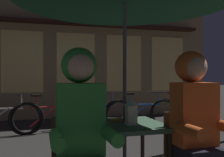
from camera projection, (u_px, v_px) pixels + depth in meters
The scene contains 11 objects.
cafe_table at pixel (125, 134), 2.38m from camera, with size 0.72×0.72×0.74m.
lantern at pixel (131, 111), 2.33m from camera, with size 0.11×0.11×0.23m.
person_left_hooded at pixel (81, 122), 1.84m from camera, with size 0.45×0.56×1.40m.
person_right_hooded at pixel (196, 117), 2.10m from camera, with size 0.45×0.56×1.40m.
shopfront_building at pixel (49, 12), 7.43m from camera, with size 10.00×0.93×6.20m.
bicycle_second at pixel (1, 119), 5.05m from camera, with size 1.68×0.10×0.84m.
bicycle_third at pixel (50, 116), 5.39m from camera, with size 1.64×0.46×0.84m.
bicycle_fourth at pixel (95, 114), 5.73m from camera, with size 1.66×0.38×0.84m.
bicycle_fifth at pixel (142, 113), 5.82m from camera, with size 1.67×0.31×0.84m.
bicycle_furthest at pixel (182, 110), 6.31m from camera, with size 1.68×0.14×0.84m.
book at pixel (119, 120), 2.51m from camera, with size 0.20×0.14×0.02m, color olive.
Camera 1 is at (-0.76, -2.26, 1.18)m, focal length 40.71 mm.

